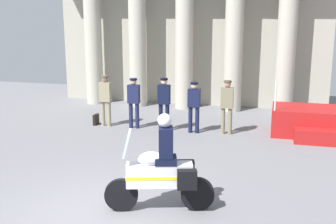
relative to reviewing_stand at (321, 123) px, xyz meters
name	(u,v)px	position (x,y,z in m)	size (l,w,h in m)	color
ground_plane	(100,217)	(-4.41, -6.82, -0.41)	(28.00, 28.00, 0.00)	slate
colonnade_backdrop	(187,22)	(-5.00, 3.41, 2.99)	(11.22, 1.55, 6.65)	#A49F91
reviewing_stand	(321,123)	(0.00, 0.00, 0.00)	(2.98, 2.07, 1.75)	#A51919
officer_in_row_0	(105,97)	(-6.91, -0.59, 0.60)	(0.38, 0.24, 1.71)	gray
officer_in_row_1	(134,99)	(-5.91, -0.61, 0.57)	(0.38, 0.24, 1.66)	#191E42
officer_in_row_2	(164,100)	(-4.85, -0.70, 0.61)	(0.38, 0.24, 1.72)	black
officer_in_row_3	(194,103)	(-3.88, -0.68, 0.55)	(0.38, 0.24, 1.62)	#141938
officer_in_row_4	(227,103)	(-2.86, -0.56, 0.60)	(0.38, 0.24, 1.70)	#7A7056
motorcycle_with_rider	(163,171)	(-3.36, -6.23, 0.39)	(2.04, 0.91, 1.90)	black
briefcase_on_ground	(96,119)	(-7.32, -0.53, -0.23)	(0.10, 0.32, 0.36)	black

